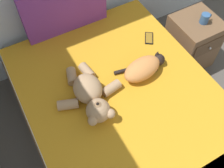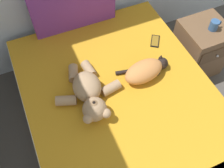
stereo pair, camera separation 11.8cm
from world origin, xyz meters
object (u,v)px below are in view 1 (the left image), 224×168
teddy_bear (91,95)px  bed (125,115)px  patterned_cushion (65,7)px  nightstand (191,42)px  cell_phone (149,38)px  mug (205,18)px  cat (144,68)px

teddy_bear → bed: bearing=-26.4°
patterned_cushion → teddy_bear: bearing=-101.6°
teddy_bear → nightstand: 1.33m
cell_phone → mug: (0.54, -0.11, 0.09)m
teddy_bear → cell_phone: teddy_bear is taller
patterned_cushion → bed: bearing=-85.9°
bed → teddy_bear: (-0.24, 0.12, 0.34)m
bed → patterned_cushion: 1.08m
bed → cat: size_ratio=4.70×
patterned_cushion → cat: bearing=-68.1°
bed → nightstand: bearing=20.5°
mug → patterned_cushion: bearing=151.8°
cell_phone → mug: size_ratio=1.36×
cat → teddy_bear: size_ratio=0.74×
bed → teddy_bear: 0.43m
patterned_cushion → teddy_bear: (-0.17, -0.83, -0.15)m
bed → nightstand: (1.03, 0.38, 0.03)m
cell_phone → nightstand: bearing=-8.3°
bed → patterned_cushion: (-0.07, 0.95, 0.50)m
bed → patterned_cushion: patterned_cushion is taller
patterned_cushion → mug: bearing=-28.2°
teddy_bear → cell_phone: 0.84m
cat → cell_phone: (0.26, 0.31, -0.07)m
cat → mug: (0.80, 0.20, 0.02)m
cell_phone → nightstand: size_ratio=0.29×
bed → cell_phone: bearing=41.4°
cell_phone → nightstand: nightstand is taller
teddy_bear → mug: teddy_bear is taller
nightstand → mug: 0.33m
bed → cat: (0.25, 0.15, 0.33)m
cell_phone → bed: bearing=-138.6°
patterned_cushion → cat: patterned_cushion is taller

